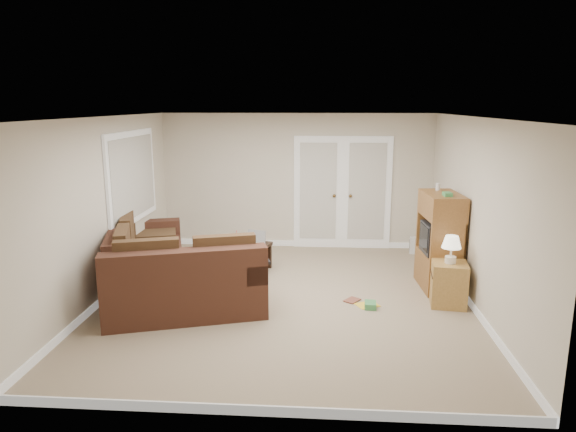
# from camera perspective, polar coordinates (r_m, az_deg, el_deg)

# --- Properties ---
(floor) EXTENTS (5.50, 5.50, 0.00)m
(floor) POSITION_cam_1_polar(r_m,az_deg,el_deg) (7.25, -0.22, -9.23)
(floor) COLOR gray
(floor) RESTS_ON ground
(ceiling) EXTENTS (5.00, 5.50, 0.02)m
(ceiling) POSITION_cam_1_polar(r_m,az_deg,el_deg) (6.74, -0.24, 10.95)
(ceiling) COLOR silver
(ceiling) RESTS_ON wall_back
(wall_left) EXTENTS (0.02, 5.50, 2.50)m
(wall_left) POSITION_cam_1_polar(r_m,az_deg,el_deg) (7.49, -19.67, 0.73)
(wall_left) COLOR beige
(wall_left) RESTS_ON floor
(wall_right) EXTENTS (0.02, 5.50, 2.50)m
(wall_right) POSITION_cam_1_polar(r_m,az_deg,el_deg) (7.15, 20.16, 0.17)
(wall_right) COLOR beige
(wall_right) RESTS_ON floor
(wall_back) EXTENTS (5.00, 0.02, 2.50)m
(wall_back) POSITION_cam_1_polar(r_m,az_deg,el_deg) (9.59, 0.98, 3.88)
(wall_back) COLOR beige
(wall_back) RESTS_ON floor
(wall_front) EXTENTS (5.00, 0.02, 2.50)m
(wall_front) POSITION_cam_1_polar(r_m,az_deg,el_deg) (4.24, -2.98, -7.20)
(wall_front) COLOR beige
(wall_front) RESTS_ON floor
(baseboards) EXTENTS (5.00, 5.50, 0.10)m
(baseboards) POSITION_cam_1_polar(r_m,az_deg,el_deg) (7.23, -0.23, -8.86)
(baseboards) COLOR silver
(baseboards) RESTS_ON floor
(french_doors) EXTENTS (1.80, 0.05, 2.13)m
(french_doors) POSITION_cam_1_polar(r_m,az_deg,el_deg) (9.58, 6.05, 2.51)
(french_doors) COLOR silver
(french_doors) RESTS_ON floor
(window_left) EXTENTS (0.05, 1.92, 1.42)m
(window_left) POSITION_cam_1_polar(r_m,az_deg,el_deg) (8.34, -16.88, 4.15)
(window_left) COLOR silver
(window_left) RESTS_ON wall_left
(sectional_sofa) EXTENTS (2.84, 3.22, 0.95)m
(sectional_sofa) POSITION_cam_1_polar(r_m,az_deg,el_deg) (7.51, -13.75, -5.81)
(sectional_sofa) COLOR #44251A
(sectional_sofa) RESTS_ON floor
(coffee_table) EXTENTS (0.83, 1.20, 0.74)m
(coffee_table) POSITION_cam_1_polar(r_m,az_deg,el_deg) (8.15, -4.83, -4.97)
(coffee_table) COLOR black
(coffee_table) RESTS_ON floor
(tv_armoire) EXTENTS (0.54, 0.91, 1.52)m
(tv_armoire) POSITION_cam_1_polar(r_m,az_deg,el_deg) (7.79, 16.48, -2.65)
(tv_armoire) COLOR brown
(tv_armoire) RESTS_ON floor
(side_cabinet) EXTENTS (0.51, 0.51, 0.97)m
(side_cabinet) POSITION_cam_1_polar(r_m,az_deg,el_deg) (7.27, 17.45, -6.84)
(side_cabinet) COLOR #A77C3D
(side_cabinet) RESTS_ON floor
(space_heater) EXTENTS (0.14, 0.13, 0.31)m
(space_heater) POSITION_cam_1_polar(r_m,az_deg,el_deg) (9.59, 13.75, -3.18)
(space_heater) COLOR silver
(space_heater) RESTS_ON floor
(floor_magazine) EXTENTS (0.36, 0.34, 0.01)m
(floor_magazine) POSITION_cam_1_polar(r_m,az_deg,el_deg) (7.13, 8.80, -9.74)
(floor_magazine) COLOR yellow
(floor_magazine) RESTS_ON floor
(floor_greenbox) EXTENTS (0.16, 0.21, 0.08)m
(floor_greenbox) POSITION_cam_1_polar(r_m,az_deg,el_deg) (7.03, 9.14, -9.74)
(floor_greenbox) COLOR #3D8748
(floor_greenbox) RESTS_ON floor
(floor_book) EXTENTS (0.26, 0.28, 0.02)m
(floor_book) POSITION_cam_1_polar(r_m,az_deg,el_deg) (7.28, 6.59, -9.13)
(floor_book) COLOR brown
(floor_book) RESTS_ON floor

